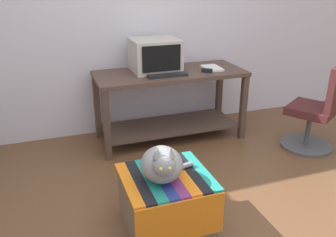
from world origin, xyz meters
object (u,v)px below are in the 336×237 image
ottoman_with_blanket (166,200)px  stapler (207,71)px  keyboard (167,75)px  office_chair (317,113)px  tv_monitor (155,55)px  book (212,68)px  desk (170,93)px  cat (162,164)px

ottoman_with_blanket → stapler: stapler is taller
keyboard → stapler: (0.43, -0.01, 0.01)m
office_chair → keyboard: bearing=-55.5°
tv_monitor → book: bearing=-13.5°
keyboard → office_chair: office_chair is taller
ottoman_with_blanket → desk: bearing=69.2°
cat → office_chair: size_ratio=0.49×
desk → keyboard: bearing=-120.8°
ottoman_with_blanket → cat: cat is taller
ottoman_with_blanket → cat: (-0.04, -0.04, 0.32)m
ottoman_with_blanket → stapler: 1.60m
keyboard → ottoman_with_blanket: size_ratio=0.67×
desk → office_chair: 1.49m
keyboard → ottoman_with_blanket: 1.42m
cat → desk: bearing=80.2°
cat → office_chair: office_chair is taller
desk → tv_monitor: (-0.13, 0.09, 0.39)m
keyboard → ottoman_with_blanket: (-0.44, -1.23, -0.55)m
book → office_chair: office_chair is taller
keyboard → cat: (-0.48, -1.27, -0.23)m
stapler → cat: bearing=-176.4°
book → cat: 1.72m
desk → stapler: size_ratio=14.05×
tv_monitor → cat: size_ratio=1.10×
ottoman_with_blanket → keyboard: bearing=70.5°
keyboard → book: (0.54, 0.10, -0.00)m
tv_monitor → book: tv_monitor is taller
tv_monitor → stapler: (0.48, -0.25, -0.14)m
ottoman_with_blanket → stapler: (0.87, 1.22, 0.56)m
office_chair → cat: bearing=-12.0°
office_chair → stapler: size_ratio=8.09×
cat → tv_monitor: bearing=85.9°
desk → book: (0.45, -0.05, 0.24)m
keyboard → stapler: size_ratio=3.64×
tv_monitor → ottoman_with_blanket: bearing=-105.1°
book → tv_monitor: bearing=169.8°
cat → ottoman_with_blanket: bearing=57.3°
book → ottoman_with_blanket: book is taller
book → stapler: 0.15m
book → cat: book is taller
ottoman_with_blanket → office_chair: 1.93m
book → cat: bearing=-123.5°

